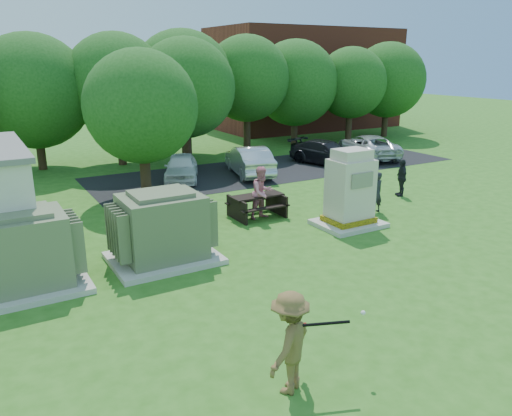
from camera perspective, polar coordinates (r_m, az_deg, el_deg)
ground at (r=12.48m, az=9.42°, el=-10.34°), size 120.00×120.00×0.00m
brick_building at (r=43.56m, az=5.46°, el=14.50°), size 15.00×8.00×8.00m
parking_strip at (r=26.78m, az=2.75°, el=4.57°), size 20.00×6.00×0.01m
transformer_left at (r=13.80m, az=-25.28°, el=-4.70°), size 3.00×2.40×2.07m
transformer_right at (r=14.48m, az=-10.65°, el=-2.36°), size 3.00×2.40×2.07m
generator_cabinet at (r=17.50m, az=10.68°, el=1.70°), size 2.22×1.82×2.71m
picnic_table at (r=18.37m, az=0.12°, el=0.57°), size 1.95×1.46×0.83m
batter at (r=8.90m, az=3.86°, el=-15.11°), size 1.40×1.23×1.88m
person_by_generator at (r=19.36m, az=13.58°, el=1.75°), size 0.60×0.41×1.57m
person_at_picnic at (r=18.08m, az=0.71°, el=1.76°), size 1.04×0.87×1.93m
person_walking_right at (r=22.04m, az=16.29°, el=3.36°), size 0.77×1.00×1.59m
car_white at (r=24.20m, az=-8.53°, el=4.63°), size 2.93×4.03×1.28m
car_silver_a at (r=25.07m, az=-0.79°, el=5.44°), size 2.57×4.68×1.46m
car_dark at (r=27.91m, az=8.13°, el=6.27°), size 3.02×4.80×1.30m
car_silver_b at (r=30.17m, az=12.67°, el=6.87°), size 3.65×5.38×1.37m
batting_equipment at (r=9.00m, az=8.14°, el=-12.76°), size 1.44×0.44×0.12m
tree_row at (r=28.46m, az=-12.03°, el=13.39°), size 41.30×13.30×7.30m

